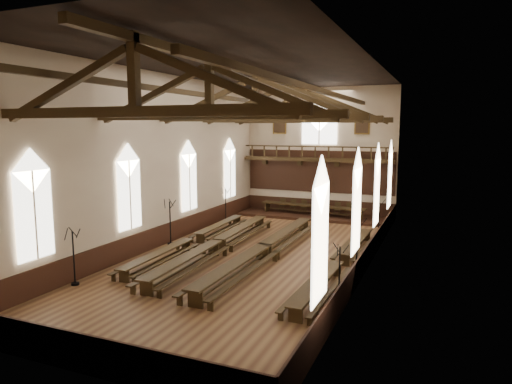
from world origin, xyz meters
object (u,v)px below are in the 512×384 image
at_px(refectory_row_c, 264,248).
at_px(dais, 312,216).
at_px(refectory_row_d, 340,261).
at_px(candelabrum_right_mid, 357,255).
at_px(refectory_row_a, 193,239).
at_px(candelabrum_right_near, 339,282).
at_px(candelabrum_left_mid, 170,231).
at_px(candelabrum_left_far, 226,211).
at_px(high_table, 312,207).
at_px(candelabrum_right_far, 379,225).
at_px(refectory_row_b, 217,243).
at_px(candelabrum_left_near, 74,268).

xyz_separation_m(refectory_row_c, dais, (-0.74, 11.86, -0.50)).
relative_size(refectory_row_c, dais, 1.32).
height_order(refectory_row_d, candelabrum_right_mid, candelabrum_right_mid).
height_order(refectory_row_c, refectory_row_d, refectory_row_c).
height_order(refectory_row_a, candelabrum_right_near, candelabrum_right_near).
relative_size(candelabrum_left_mid, candelabrum_left_far, 1.07).
height_order(refectory_row_c, candelabrum_left_far, candelabrum_left_far).
bearing_deg(candelabrum_right_near, candelabrum_right_mid, 90.00).
xyz_separation_m(high_table, candelabrum_right_far, (5.60, -4.41, -0.10)).
bearing_deg(high_table, candelabrum_right_mid, -64.98).
distance_m(refectory_row_c, high_table, 11.88).
bearing_deg(refectory_row_b, candelabrum_right_far, 43.72).
height_order(refectory_row_c, candelabrum_right_mid, candelabrum_right_mid).
height_order(refectory_row_a, high_table, high_table).
distance_m(refectory_row_a, candelabrum_left_far, 7.48).
xyz_separation_m(high_table, candelabrum_left_far, (-5.50, -3.88, -0.08)).
xyz_separation_m(candelabrum_left_near, candelabrum_left_far, (0.00, 14.93, -0.00)).
relative_size(refectory_row_b, refectory_row_c, 0.97).
distance_m(refectory_row_c, candelabrum_left_far, 10.13).
xyz_separation_m(dais, high_table, (0.00, 0.00, 0.76)).
xyz_separation_m(candelabrum_left_mid, candelabrum_right_near, (11.10, -4.65, -0.14)).
distance_m(refectory_row_c, candelabrum_right_near, 6.30).
bearing_deg(candelabrum_left_mid, refectory_row_b, -9.31).
distance_m(refectory_row_d, candelabrum_right_far, 7.93).
bearing_deg(refectory_row_d, refectory_row_a, 172.86).
bearing_deg(high_table, candelabrum_left_near, -106.29).
relative_size(refectory_row_d, candelabrum_right_near, 5.97).
bearing_deg(dais, candelabrum_right_mid, -64.98).
relative_size(candelabrum_left_near, candelabrum_right_near, 1.13).
xyz_separation_m(candelabrum_left_mid, candelabrum_left_far, (0.00, 7.34, -0.05)).
relative_size(dais, candelabrum_right_far, 4.57).
height_order(candelabrum_right_near, candelabrum_right_far, candelabrum_right_far).
xyz_separation_m(refectory_row_a, refectory_row_c, (4.71, -0.67, 0.11)).
height_order(refectory_row_d, candelabrum_left_far, candelabrum_left_far).
height_order(candelabrum_right_near, candelabrum_right_mid, candelabrum_right_mid).
bearing_deg(candelabrum_right_far, candelabrum_left_mid, -148.48).
xyz_separation_m(candelabrum_right_mid, candelabrum_right_far, (0.00, 7.60, -0.05)).
bearing_deg(candelabrum_left_far, refectory_row_d, -39.06).
relative_size(candelabrum_left_near, candelabrum_left_mid, 0.94).
height_order(candelabrum_left_near, candelabrum_left_far, candelabrum_left_near).
xyz_separation_m(refectory_row_b, candelabrum_left_far, (-3.40, 7.89, 0.22)).
height_order(refectory_row_b, candelabrum_right_far, candelabrum_right_far).
bearing_deg(candelabrum_right_mid, candelabrum_left_far, 143.78).
bearing_deg(candelabrum_right_near, high_table, 109.46).
bearing_deg(candelabrum_left_mid, refectory_row_c, -5.90).
bearing_deg(candelabrum_left_mid, dais, 63.89).
bearing_deg(refectory_row_d, candelabrum_left_mid, 174.02).
relative_size(refectory_row_b, candelabrum_right_near, 6.39).
bearing_deg(dais, refectory_row_d, -68.35).
xyz_separation_m(refectory_row_d, dais, (-4.88, 12.30, -0.39)).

